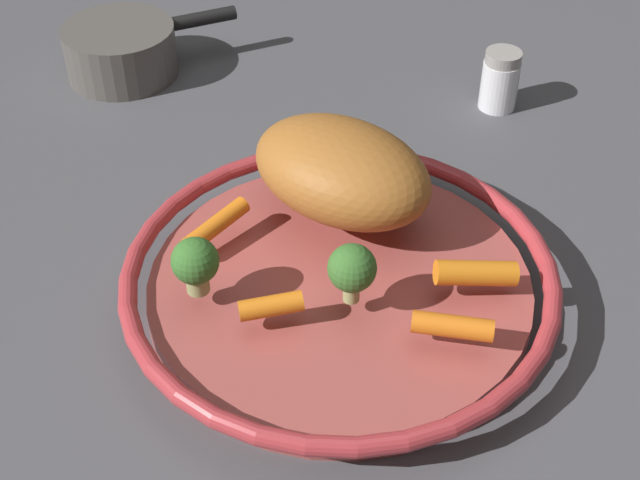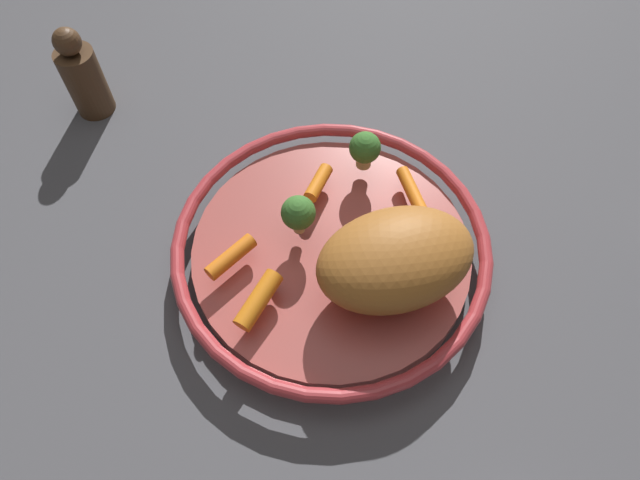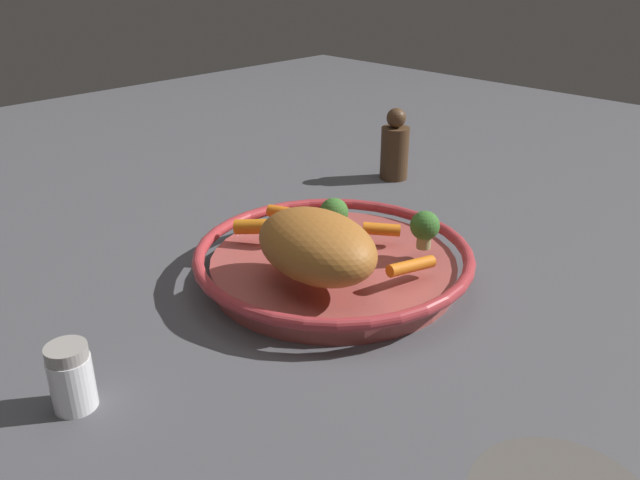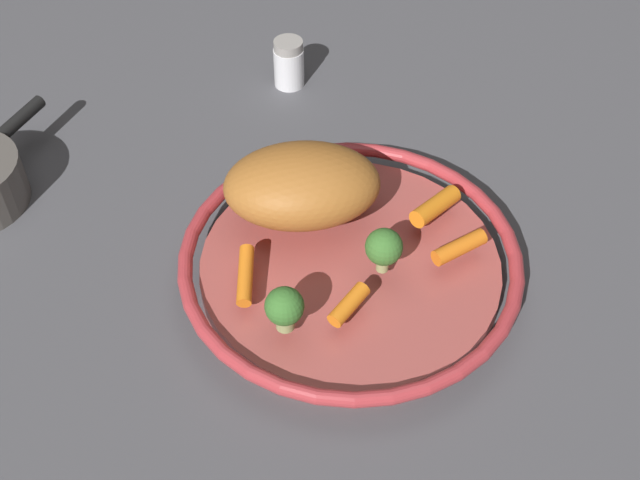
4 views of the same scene
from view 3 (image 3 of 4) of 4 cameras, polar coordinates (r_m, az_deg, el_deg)
The scene contains 11 objects.
ground_plane at distance 0.83m, azimuth 1.15°, elevation -3.32°, with size 2.52×2.52×0.00m, color #4C4C51.
serving_bowl at distance 0.82m, azimuth 1.17°, elevation -1.93°, with size 0.35×0.35×0.04m.
roast_chicken_piece at distance 0.73m, azimuth -0.31°, elevation -0.50°, with size 0.16×0.11×0.08m, color #A96529.
baby_carrot_left at distance 0.85m, azimuth -5.43°, elevation 1.19°, with size 0.02×0.02×0.06m, color orange.
baby_carrot_right at distance 0.85m, azimuth 5.43°, elevation 0.94°, with size 0.02×0.02×0.05m, color orange.
baby_carrot_near_rim at distance 0.76m, azimuth 8.04°, elevation -2.29°, with size 0.01×0.01×0.07m, color orange.
baby_carrot_center at distance 0.90m, azimuth -2.82°, elevation 2.34°, with size 0.02×0.02×0.06m, color orange.
broccoli_floret_mid at distance 0.81m, azimuth 9.21°, elevation 1.14°, with size 0.04×0.04×0.05m.
broccoli_floret_edge at distance 0.84m, azimuth 1.23°, elevation 2.39°, with size 0.04×0.04×0.05m.
salt_shaker at distance 0.64m, azimuth -21.07°, elevation -11.22°, with size 0.04×0.04×0.07m.
pepper_mill at distance 1.18m, azimuth 6.60°, elevation 8.05°, with size 0.05×0.05×0.13m.
Camera 3 is at (-0.51, 0.53, 0.39)m, focal length 36.34 mm.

